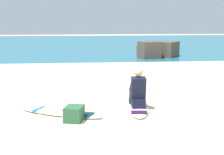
{
  "coord_description": "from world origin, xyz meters",
  "views": [
    {
      "loc": [
        -0.46,
        -8.39,
        2.16
      ],
      "look_at": [
        0.52,
        0.9,
        0.55
      ],
      "focal_mm": 54.64,
      "sensor_mm": 36.0,
      "label": 1
    }
  ],
  "objects_px": {
    "surfboard_main": "(138,106)",
    "beach_bag": "(74,114)",
    "surfboard_spare_near": "(61,113)",
    "surfer_seated": "(138,91)"
  },
  "relations": [
    {
      "from": "surfboard_spare_near",
      "to": "surfboard_main",
      "type": "bearing_deg",
      "value": 13.06
    },
    {
      "from": "surfboard_main",
      "to": "surfboard_spare_near",
      "type": "relative_size",
      "value": 1.08
    },
    {
      "from": "surfer_seated",
      "to": "surfboard_main",
      "type": "bearing_deg",
      "value": 77.93
    },
    {
      "from": "surfboard_main",
      "to": "beach_bag",
      "type": "distance_m",
      "value": 1.86
    },
    {
      "from": "surfer_seated",
      "to": "beach_bag",
      "type": "bearing_deg",
      "value": -151.47
    },
    {
      "from": "surfboard_spare_near",
      "to": "beach_bag",
      "type": "relative_size",
      "value": 4.41
    },
    {
      "from": "surfboard_main",
      "to": "beach_bag",
      "type": "height_order",
      "value": "beach_bag"
    },
    {
      "from": "surfboard_main",
      "to": "surfboard_spare_near",
      "type": "bearing_deg",
      "value": -166.94
    },
    {
      "from": "surfboard_main",
      "to": "surfboard_spare_near",
      "type": "xyz_separation_m",
      "value": [
        -1.87,
        -0.43,
        0.0
      ]
    },
    {
      "from": "surfboard_spare_near",
      "to": "beach_bag",
      "type": "xyz_separation_m",
      "value": [
        0.31,
        -0.56,
        0.12
      ]
    }
  ]
}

